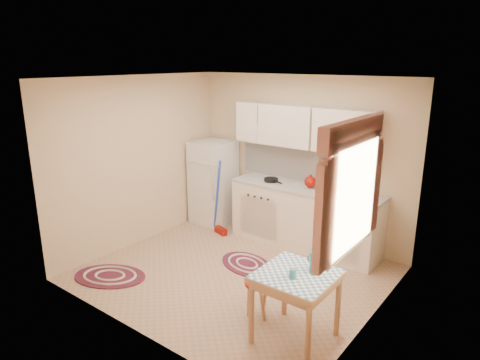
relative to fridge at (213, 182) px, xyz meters
The scene contains 14 objects.
room_shell 2.09m from the fridge, 32.47° to the right, with size 3.64×3.60×2.52m.
fridge is the anchor object (origin of this frame).
broom 0.57m from the fridge, 38.19° to the right, with size 0.28×0.12×1.20m, color blue, non-canonical shape.
base_cabinets 1.75m from the fridge, ahead, with size 2.25×0.60×0.88m, color white.
countertop 1.74m from the fridge, ahead, with size 2.27×0.62×0.04m, color #B2AFA9.
frying_pan 1.19m from the fridge, ahead, with size 0.21×0.21×0.05m, color black.
red_kettle 1.83m from the fridge, ahead, with size 0.19×0.17×0.19m, color #870D04, non-canonical shape.
red_canister 2.22m from the fridge, ahead, with size 0.11×0.11×0.16m, color #870D04.
table 3.40m from the fridge, 35.59° to the right, with size 0.72×0.72×0.72m, color tan.
stool 2.95m from the fridge, 39.72° to the right, with size 0.31×0.31×0.42m, color #870D04.
coffee_pot 3.44m from the fridge, 32.63° to the right, with size 0.15×0.13×0.30m, color teal, non-canonical shape.
mug 3.46m from the fridge, 36.79° to the right, with size 0.07×0.07×0.10m, color teal.
rug_center 1.86m from the fridge, 34.22° to the right, with size 0.86×0.57×0.02m, color maroon, non-canonical shape.
rug_left 2.42m from the fridge, 84.77° to the right, with size 0.95×0.63×0.02m, color maroon, non-canonical shape.
Camera 1 is at (3.13, -4.00, 2.72)m, focal length 32.00 mm.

